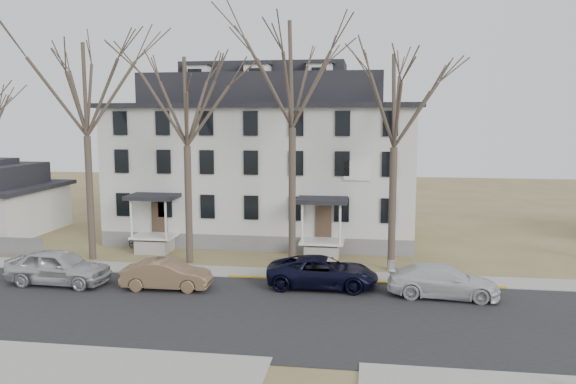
% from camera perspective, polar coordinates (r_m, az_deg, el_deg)
% --- Properties ---
extents(ground, '(120.00, 120.00, 0.00)m').
position_cam_1_polar(ground, '(23.00, -5.55, -13.74)').
color(ground, olive).
rests_on(ground, ground).
extents(main_road, '(120.00, 10.00, 0.04)m').
position_cam_1_polar(main_road, '(24.82, -4.43, -12.10)').
color(main_road, '#27272A').
rests_on(main_road, ground).
extents(far_sidewalk, '(120.00, 2.00, 0.08)m').
position_cam_1_polar(far_sidewalk, '(30.43, -1.93, -8.35)').
color(far_sidewalk, '#A09F97').
rests_on(far_sidewalk, ground).
extents(yellow_curb, '(14.00, 0.25, 0.06)m').
position_cam_1_polar(yellow_curb, '(29.12, 7.61, -9.15)').
color(yellow_curb, gold).
rests_on(yellow_curb, ground).
extents(boarding_house, '(20.80, 12.36, 12.05)m').
position_cam_1_polar(boarding_house, '(39.52, -2.27, 3.26)').
color(boarding_house, slate).
rests_on(boarding_house, ground).
extents(tree_far_left, '(8.40, 8.40, 13.72)m').
position_cam_1_polar(tree_far_left, '(34.68, -19.96, 10.43)').
color(tree_far_left, '#473B31').
rests_on(tree_far_left, ground).
extents(tree_mid_left, '(7.80, 7.80, 12.74)m').
position_cam_1_polar(tree_mid_left, '(32.27, -10.33, 9.68)').
color(tree_mid_left, '#473B31').
rests_on(tree_mid_left, ground).
extents(tree_center, '(9.00, 9.00, 14.70)m').
position_cam_1_polar(tree_center, '(31.00, 0.44, 12.64)').
color(tree_center, '#473B31').
rests_on(tree_center, ground).
extents(tree_mid_right, '(7.80, 7.80, 12.74)m').
position_cam_1_polar(tree_mid_right, '(30.65, 10.83, 9.79)').
color(tree_mid_right, '#473B31').
rests_on(tree_mid_right, ground).
extents(car_silver, '(5.30, 2.35, 1.77)m').
position_cam_1_polar(car_silver, '(30.61, -22.29, -7.11)').
color(car_silver, '#BBBDBF').
rests_on(car_silver, ground).
extents(car_tan, '(4.38, 1.72, 1.42)m').
position_cam_1_polar(car_tan, '(28.27, -12.24, -8.28)').
color(car_tan, brown).
rests_on(car_tan, ground).
extents(car_navy, '(5.45, 2.55, 1.51)m').
position_cam_1_polar(car_navy, '(27.96, 3.53, -8.19)').
color(car_navy, black).
rests_on(car_navy, ground).
extents(car_white, '(5.21, 2.38, 1.48)m').
position_cam_1_polar(car_white, '(27.47, 15.45, -8.79)').
color(car_white, silver).
rests_on(car_white, ground).
extents(bicycle_left, '(1.60, 1.28, 0.82)m').
position_cam_1_polar(bicycle_left, '(37.13, -15.18, -5.05)').
color(bicycle_left, black).
rests_on(bicycle_left, ground).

